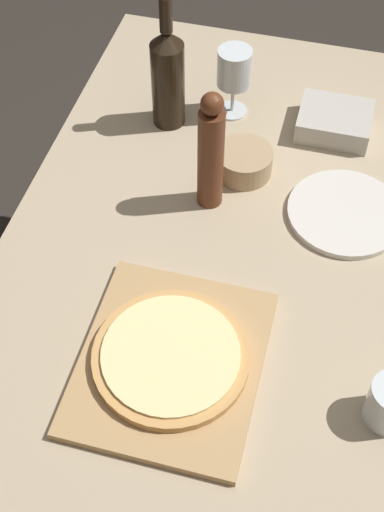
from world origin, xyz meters
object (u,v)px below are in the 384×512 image
object	(u,v)px
pepper_mill	(211,153)
small_bowl	(244,162)
pizza	(171,356)
wine_bottle	(168,76)
wine_glass	(234,70)

from	to	relation	value
pepper_mill	small_bowl	size ratio (longest dim) A/B	2.26
pizza	wine_bottle	distance (m)	0.66
small_bowl	wine_glass	bearing A→B (deg)	109.76
pizza	small_bowl	distance (m)	0.51
pizza	wine_bottle	bearing A→B (deg)	106.12
pepper_mill	small_bowl	xyz separation A→B (m)	(0.05, 0.10, -0.11)
pizza	small_bowl	bearing A→B (deg)	87.52
pizza	wine_glass	xyz separation A→B (m)	(-0.05, 0.70, 0.09)
pizza	pepper_mill	size ratio (longest dim) A/B	0.98
pizza	small_bowl	xyz separation A→B (m)	(0.02, 0.51, -0.00)
wine_glass	wine_bottle	bearing A→B (deg)	-153.14
small_bowl	pepper_mill	bearing A→B (deg)	-116.75
pizza	wine_bottle	world-z (taller)	wine_bottle
wine_bottle	pepper_mill	xyz separation A→B (m)	(0.15, -0.22, 0.01)
pizza	wine_bottle	size ratio (longest dim) A/B	0.86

